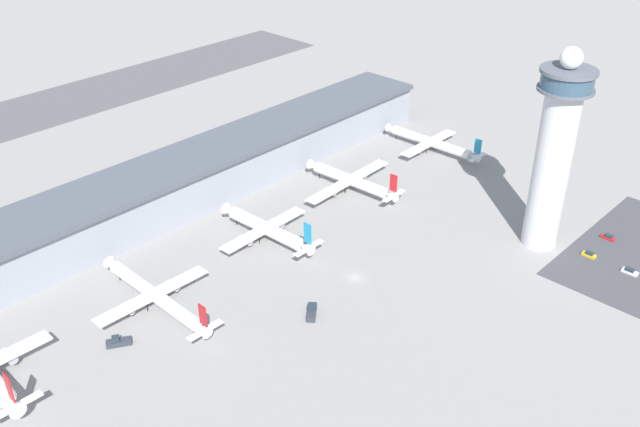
# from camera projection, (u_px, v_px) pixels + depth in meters

# --- Properties ---
(ground_plane) EXTENTS (1000.00, 1000.00, 0.00)m
(ground_plane) POSITION_uv_depth(u_px,v_px,m) (355.00, 278.00, 203.21)
(ground_plane) COLOR gray
(terminal_building) EXTENTS (205.49, 25.00, 16.41)m
(terminal_building) POSITION_uv_depth(u_px,v_px,m) (199.00, 175.00, 240.59)
(terminal_building) COLOR #9399A3
(terminal_building) RESTS_ON ground
(runway_strip) EXTENTS (308.24, 44.00, 0.01)m
(runway_strip) POSITION_uv_depth(u_px,v_px,m) (37.00, 111.00, 313.04)
(runway_strip) COLOR #515154
(runway_strip) RESTS_ON ground
(control_tower) EXTENTS (15.63, 15.63, 61.49)m
(control_tower) POSITION_uv_depth(u_px,v_px,m) (555.00, 151.00, 204.03)
(control_tower) COLOR silver
(control_tower) RESTS_ON ground
(airplane_gate_bravo) EXTENTS (34.18, 45.08, 11.86)m
(airplane_gate_bravo) POSITION_uv_depth(u_px,v_px,m) (154.00, 295.00, 189.46)
(airplane_gate_bravo) COLOR white
(airplane_gate_bravo) RESTS_ON ground
(airplane_gate_charlie) EXTENTS (33.11, 37.37, 12.69)m
(airplane_gate_charlie) POSITION_uv_depth(u_px,v_px,m) (266.00, 228.00, 218.92)
(airplane_gate_charlie) COLOR white
(airplane_gate_charlie) RESTS_ON ground
(airplane_gate_delta) EXTENTS (40.74, 38.52, 12.15)m
(airplane_gate_delta) POSITION_uv_depth(u_px,v_px,m) (350.00, 180.00, 246.86)
(airplane_gate_delta) COLOR white
(airplane_gate_delta) RESTS_ON ground
(airplane_gate_echo) EXTENTS (31.16, 42.87, 11.16)m
(airplane_gate_echo) POSITION_uv_depth(u_px,v_px,m) (431.00, 142.00, 275.08)
(airplane_gate_echo) COLOR white
(airplane_gate_echo) RESTS_ON ground
(service_truck_fuel) EXTENTS (6.86, 6.18, 2.86)m
(service_truck_fuel) POSITION_uv_depth(u_px,v_px,m) (312.00, 311.00, 188.23)
(service_truck_fuel) COLOR black
(service_truck_fuel) RESTS_ON ground
(service_truck_baggage) EXTENTS (6.50, 5.14, 2.61)m
(service_truck_baggage) POSITION_uv_depth(u_px,v_px,m) (118.00, 342.00, 177.72)
(service_truck_baggage) COLOR black
(service_truck_baggage) RESTS_ON ground
(car_navy_sedan) EXTENTS (1.75, 4.12, 1.41)m
(car_navy_sedan) POSITION_uv_depth(u_px,v_px,m) (589.00, 255.00, 212.64)
(car_navy_sedan) COLOR black
(car_navy_sedan) RESTS_ON ground
(car_black_suv) EXTENTS (1.89, 4.33, 1.51)m
(car_black_suv) POSITION_uv_depth(u_px,v_px,m) (608.00, 237.00, 220.97)
(car_black_suv) COLOR black
(car_black_suv) RESTS_ON ground
(car_silver_sedan) EXTENTS (1.94, 4.62, 1.44)m
(car_silver_sedan) POSITION_uv_depth(u_px,v_px,m) (630.00, 271.00, 205.01)
(car_silver_sedan) COLOR black
(car_silver_sedan) RESTS_ON ground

